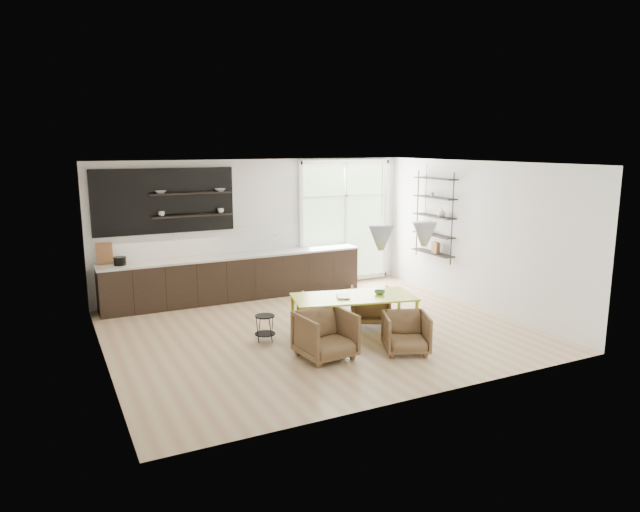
{
  "coord_description": "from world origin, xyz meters",
  "views": [
    {
      "loc": [
        -4.2,
        -8.58,
        3.2
      ],
      "look_at": [
        0.34,
        0.6,
        1.2
      ],
      "focal_mm": 32.0,
      "sensor_mm": 36.0,
      "label": 1
    }
  ],
  "objects": [
    {
      "name": "dining_table",
      "position": [
        0.35,
        -0.63,
        0.68
      ],
      "size": [
        2.17,
        1.35,
        0.73
      ],
      "rotation": [
        0.0,
        0.0,
        -0.24
      ],
      "color": "#C4D721",
      "rests_on": "ground"
    },
    {
      "name": "armchair_back_left",
      "position": [
        0.08,
        0.17,
        0.3
      ],
      "size": [
        0.91,
        0.91,
        0.61
      ],
      "primitive_type": "imported",
      "rotation": [
        0.0,
        0.0,
        2.57
      ],
      "color": "brown",
      "rests_on": "ground"
    },
    {
      "name": "table_bowl",
      "position": [
        0.81,
        -0.71,
        0.76
      ],
      "size": [
        0.24,
        0.24,
        0.06
      ],
      "primitive_type": "imported",
      "rotation": [
        0.0,
        0.0,
        -0.34
      ],
      "color": "#477A44",
      "rests_on": "dining_table"
    },
    {
      "name": "armchair_front_right",
      "position": [
        0.77,
        -1.56,
        0.32
      ],
      "size": [
        0.89,
        0.9,
        0.63
      ],
      "primitive_type": "imported",
      "rotation": [
        0.0,
        0.0,
        -0.4
      ],
      "color": "brown",
      "rests_on": "ground"
    },
    {
      "name": "right_shelving",
      "position": [
        3.36,
        1.17,
        1.65
      ],
      "size": [
        0.26,
        1.22,
        1.9
      ],
      "color": "black",
      "rests_on": "ground"
    },
    {
      "name": "armchair_back_right",
      "position": [
        1.04,
        -0.03,
        0.33
      ],
      "size": [
        0.95,
        0.96,
        0.65
      ],
      "primitive_type": "imported",
      "rotation": [
        0.0,
        0.0,
        2.65
      ],
      "color": "brown",
      "rests_on": "ground"
    },
    {
      "name": "wire_stool",
      "position": [
        -1.02,
        -0.08,
        0.28
      ],
      "size": [
        0.35,
        0.35,
        0.44
      ],
      "rotation": [
        0.0,
        0.0,
        0.28
      ],
      "color": "black",
      "rests_on": "ground"
    },
    {
      "name": "room",
      "position": [
        0.58,
        1.1,
        1.46
      ],
      "size": [
        7.02,
        6.01,
        2.91
      ],
      "color": "#D1B589",
      "rests_on": "ground"
    },
    {
      "name": "table_book",
      "position": [
        0.06,
        -0.58,
        0.75
      ],
      "size": [
        0.31,
        0.35,
        0.03
      ],
      "primitive_type": "imported",
      "rotation": [
        0.0,
        0.0,
        -0.38
      ],
      "color": "white",
      "rests_on": "dining_table"
    },
    {
      "name": "kitchen_run",
      "position": [
        -0.69,
        2.69,
        0.6
      ],
      "size": [
        5.54,
        0.69,
        2.75
      ],
      "color": "black",
      "rests_on": "ground"
    },
    {
      "name": "armchair_front_left",
      "position": [
        -0.47,
        -1.22,
        0.36
      ],
      "size": [
        0.85,
        0.87,
        0.73
      ],
      "primitive_type": "imported",
      "rotation": [
        0.0,
        0.0,
        0.1
      ],
      "color": "brown",
      "rests_on": "ground"
    }
  ]
}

